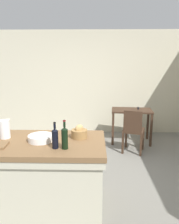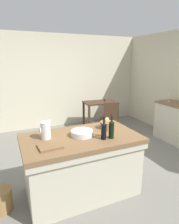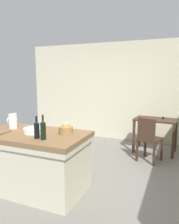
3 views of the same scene
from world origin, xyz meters
TOP-DOWN VIEW (x-y plane):
  - ground_plane at (0.00, 0.00)m, footprint 6.76×6.76m
  - wall_back at (0.00, 2.60)m, footprint 5.32×0.12m
  - island_table at (-0.48, -0.57)m, footprint 1.61×0.92m
  - writing_desk at (1.04, 1.81)m, footprint 0.94×0.63m
  - wooden_chair at (0.98, 1.18)m, footprint 0.51×0.51m
  - pitcher at (-0.94, -0.45)m, footprint 0.17×0.13m
  - wash_bowl at (-0.46, -0.55)m, footprint 0.31×0.31m
  - bread_basket at (0.00, -0.42)m, footprint 0.20×0.20m
  - cutting_board at (-0.95, -0.74)m, footprint 0.29×0.23m
  - wine_bottle_dark at (-0.13, -0.79)m, footprint 0.07×0.07m
  - wine_bottle_amber at (-0.24, -0.78)m, footprint 0.07×0.07m
  - wine_glass_middle at (2.25, 0.54)m, footprint 0.07×0.07m
  - wicker_hamper at (-1.59, -0.49)m, footprint 0.31×0.31m

SIDE VIEW (x-z plane):
  - ground_plane at x=0.00m, z-range 0.00..0.00m
  - wicker_hamper at x=-1.59m, z-range 0.00..0.29m
  - island_table at x=-0.48m, z-range 0.03..0.91m
  - wooden_chair at x=0.98m, z-range 0.04..0.94m
  - writing_desk at x=1.04m, z-range 0.23..1.05m
  - cutting_board at x=-0.95m, z-range 0.87..0.90m
  - wash_bowl at x=-0.46m, z-range 0.87..0.95m
  - bread_basket at x=0.00m, z-range 0.85..1.02m
  - pitcher at x=-0.94m, z-range 0.86..1.13m
  - wine_bottle_amber at x=-0.24m, z-range 0.84..1.15m
  - wine_bottle_dark at x=-0.13m, z-range 0.84..1.17m
  - wine_glass_middle at x=2.25m, z-range 0.95..1.14m
  - wall_back at x=0.00m, z-range 0.00..2.60m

